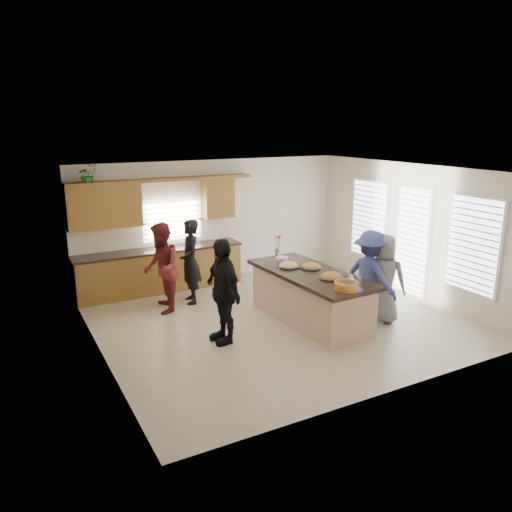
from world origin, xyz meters
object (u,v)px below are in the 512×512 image
island (310,298)px  woman_right_back (370,277)px  salad_bowl (346,285)px  woman_left_back (190,262)px  woman_left_mid (161,268)px  woman_left_front (223,291)px  woman_right_front (383,279)px

island → woman_right_back: 1.17m
salad_bowl → woman_left_back: woman_left_back is taller
woman_left_back → woman_left_mid: woman_left_mid is taller
woman_right_back → salad_bowl: bearing=109.0°
island → salad_bowl: bearing=-95.5°
woman_left_front → woman_right_front: bearing=76.0°
island → woman_right_front: woman_right_front is taller
woman_left_back → woman_left_front: size_ratio=0.97×
island → woman_left_front: size_ratio=1.53×
salad_bowl → woman_right_back: (1.01, 0.56, -0.16)m
island → salad_bowl: size_ratio=6.93×
island → woman_left_mid: size_ratio=1.55×
woman_right_front → island: bearing=22.7°
woman_left_back → woman_right_front: woman_left_back is taller
salad_bowl → woman_right_front: size_ratio=0.24×
island → woman_right_front: bearing=-32.2°
woman_left_mid → woman_left_front: 1.89m
woman_left_mid → salad_bowl: bearing=52.6°
woman_left_back → woman_right_back: 3.59m
salad_bowl → woman_left_front: (-1.75, 1.05, -0.13)m
woman_right_back → woman_right_front: size_ratio=1.05×
woman_left_mid → woman_left_front: woman_left_front is taller
woman_left_back → woman_left_mid: (-0.68, -0.22, 0.02)m
woman_left_front → woman_right_back: size_ratio=1.03×
woman_left_back → woman_left_front: 2.06m
woman_left_front → woman_left_back: bearing=171.5°
woman_left_back → woman_left_front: (-0.21, -2.05, 0.03)m
salad_bowl → woman_left_back: bearing=116.3°
island → woman_left_back: (-1.59, 1.99, 0.42)m
woman_right_front → salad_bowl: bearing=72.5°
woman_left_back → woman_right_back: same height
island → woman_left_mid: bearing=139.5°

